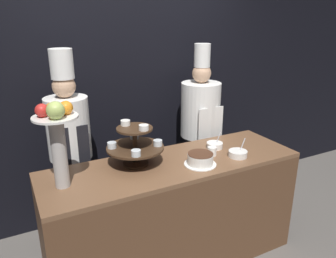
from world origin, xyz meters
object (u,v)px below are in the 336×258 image
object	(u,v)px
tiered_stand	(135,144)
fruit_pedestal	(57,134)
cup_white	(212,151)
serving_bowl_far	(215,145)
cake_round	(200,159)
serving_bowl_near	(238,154)
chef_left	(70,144)
chef_center_left	(200,125)

from	to	relation	value
tiered_stand	fruit_pedestal	bearing A→B (deg)	-169.90
cup_white	serving_bowl_far	world-z (taller)	serving_bowl_far
cup_white	cake_round	bearing A→B (deg)	-149.87
cake_round	serving_bowl_near	bearing A→B (deg)	-1.89
tiered_stand	chef_left	distance (m)	0.67
tiered_stand	cake_round	distance (m)	0.52
tiered_stand	chef_center_left	xyz separation A→B (m)	(0.94, 0.53, -0.15)
cake_round	cup_white	world-z (taller)	cake_round
fruit_pedestal	serving_bowl_far	world-z (taller)	fruit_pedestal
fruit_pedestal	tiered_stand	bearing A→B (deg)	10.10
serving_bowl_far	chef_center_left	world-z (taller)	chef_center_left
chef_center_left	serving_bowl_near	bearing A→B (deg)	-99.45
cup_white	chef_center_left	distance (m)	0.73
tiered_stand	serving_bowl_far	world-z (taller)	tiered_stand
fruit_pedestal	cup_white	size ratio (longest dim) A/B	8.24
tiered_stand	cup_white	size ratio (longest dim) A/B	5.98
cup_white	serving_bowl_near	xyz separation A→B (m)	(0.18, -0.12, -0.01)
serving_bowl_near	chef_left	world-z (taller)	chef_left
serving_bowl_far	chef_left	xyz separation A→B (m)	(-1.14, 0.54, 0.03)
cake_round	serving_bowl_far	bearing A→B (deg)	37.78
chef_center_left	serving_bowl_far	bearing A→B (deg)	-109.52
tiered_stand	chef_center_left	world-z (taller)	chef_center_left
tiered_stand	cup_white	xyz separation A→B (m)	(0.63, -0.13, -0.14)
fruit_pedestal	cake_round	distance (m)	1.08
serving_bowl_near	serving_bowl_far	size ratio (longest dim) A/B	1.02
fruit_pedestal	cup_white	bearing A→B (deg)	-1.42
chef_left	serving_bowl_far	bearing A→B (deg)	-25.19
fruit_pedestal	cup_white	world-z (taller)	fruit_pedestal
chef_left	fruit_pedestal	bearing A→B (deg)	-105.79
cup_white	chef_left	size ratio (longest dim) A/B	0.04
cake_round	chef_left	world-z (taller)	chef_left
tiered_stand	chef_left	world-z (taller)	chef_left
cup_white	chef_center_left	size ratio (longest dim) A/B	0.04
tiered_stand	cup_white	distance (m)	0.66
cake_round	chef_left	bearing A→B (deg)	137.50
tiered_stand	serving_bowl_near	size ratio (longest dim) A/B	2.90
cup_white	serving_bowl_far	xyz separation A→B (m)	(0.12, 0.13, -0.01)
serving_bowl_far	tiered_stand	bearing A→B (deg)	179.48
serving_bowl_near	cake_round	bearing A→B (deg)	178.11
cake_round	chef_center_left	world-z (taller)	chef_center_left
cake_round	serving_bowl_near	world-z (taller)	serving_bowl_near
serving_bowl_near	tiered_stand	bearing A→B (deg)	162.66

